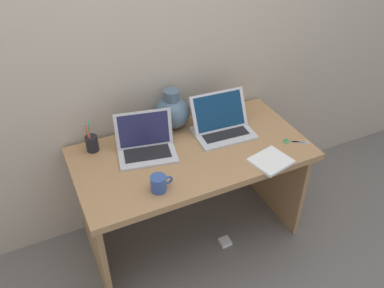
{
  "coord_description": "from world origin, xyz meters",
  "views": [
    {
      "loc": [
        -0.78,
        -1.65,
        2.11
      ],
      "look_at": [
        0.0,
        0.0,
        0.75
      ],
      "focal_mm": 37.91,
      "sensor_mm": 36.0,
      "label": 1
    }
  ],
  "objects_px": {
    "laptop_right": "(221,123)",
    "scissors": "(291,141)",
    "laptop_left": "(146,143)",
    "notebook_stack": "(271,161)",
    "green_vase": "(172,112)",
    "power_brick": "(225,242)",
    "pen_cup": "(92,143)",
    "coffee_mug": "(159,183)"
  },
  "relations": [
    {
      "from": "laptop_right",
      "to": "scissors",
      "type": "xyz_separation_m",
      "value": [
        0.32,
        -0.27,
        -0.06
      ]
    },
    {
      "from": "laptop_left",
      "to": "notebook_stack",
      "type": "bearing_deg",
      "value": -33.52
    },
    {
      "from": "laptop_right",
      "to": "green_vase",
      "type": "xyz_separation_m",
      "value": [
        -0.24,
        0.18,
        0.04
      ]
    },
    {
      "from": "scissors",
      "to": "power_brick",
      "type": "height_order",
      "value": "scissors"
    },
    {
      "from": "green_vase",
      "to": "pen_cup",
      "type": "xyz_separation_m",
      "value": [
        -0.51,
        -0.04,
        -0.05
      ]
    },
    {
      "from": "notebook_stack",
      "to": "pen_cup",
      "type": "distance_m",
      "value": 1.0
    },
    {
      "from": "laptop_right",
      "to": "scissors",
      "type": "distance_m",
      "value": 0.42
    },
    {
      "from": "scissors",
      "to": "laptop_left",
      "type": "bearing_deg",
      "value": 160.77
    },
    {
      "from": "notebook_stack",
      "to": "pen_cup",
      "type": "height_order",
      "value": "pen_cup"
    },
    {
      "from": "laptop_left",
      "to": "green_vase",
      "type": "distance_m",
      "value": 0.3
    },
    {
      "from": "laptop_right",
      "to": "notebook_stack",
      "type": "xyz_separation_m",
      "value": [
        0.1,
        -0.38,
        -0.05
      ]
    },
    {
      "from": "pen_cup",
      "to": "scissors",
      "type": "bearing_deg",
      "value": -21.19
    },
    {
      "from": "notebook_stack",
      "to": "pen_cup",
      "type": "bearing_deg",
      "value": 148.57
    },
    {
      "from": "coffee_mug",
      "to": "pen_cup",
      "type": "height_order",
      "value": "pen_cup"
    },
    {
      "from": "notebook_stack",
      "to": "pen_cup",
      "type": "relative_size",
      "value": 1.07
    },
    {
      "from": "laptop_left",
      "to": "power_brick",
      "type": "xyz_separation_m",
      "value": [
        0.4,
        -0.28,
        -0.75
      ]
    },
    {
      "from": "laptop_right",
      "to": "pen_cup",
      "type": "relative_size",
      "value": 1.92
    },
    {
      "from": "laptop_right",
      "to": "power_brick",
      "type": "relative_size",
      "value": 5.14
    },
    {
      "from": "green_vase",
      "to": "notebook_stack",
      "type": "relative_size",
      "value": 1.23
    },
    {
      "from": "laptop_left",
      "to": "laptop_right",
      "type": "xyz_separation_m",
      "value": [
        0.48,
        -0.01,
        0.0
      ]
    },
    {
      "from": "laptop_left",
      "to": "notebook_stack",
      "type": "relative_size",
      "value": 1.79
    },
    {
      "from": "laptop_right",
      "to": "pen_cup",
      "type": "bearing_deg",
      "value": 169.21
    },
    {
      "from": "notebook_stack",
      "to": "coffee_mug",
      "type": "xyz_separation_m",
      "value": [
        -0.64,
        0.05,
        0.04
      ]
    },
    {
      "from": "pen_cup",
      "to": "power_brick",
      "type": "distance_m",
      "value": 1.08
    },
    {
      "from": "laptop_left",
      "to": "scissors",
      "type": "distance_m",
      "value": 0.85
    },
    {
      "from": "pen_cup",
      "to": "power_brick",
      "type": "height_order",
      "value": "pen_cup"
    },
    {
      "from": "coffee_mug",
      "to": "laptop_left",
      "type": "bearing_deg",
      "value": 81.21
    },
    {
      "from": "green_vase",
      "to": "notebook_stack",
      "type": "height_order",
      "value": "green_vase"
    },
    {
      "from": "laptop_right",
      "to": "green_vase",
      "type": "bearing_deg",
      "value": 143.72
    },
    {
      "from": "laptop_left",
      "to": "notebook_stack",
      "type": "distance_m",
      "value": 0.7
    },
    {
      "from": "coffee_mug",
      "to": "scissors",
      "type": "relative_size",
      "value": 0.88
    },
    {
      "from": "laptop_left",
      "to": "scissors",
      "type": "xyz_separation_m",
      "value": [
        0.8,
        -0.28,
        -0.06
      ]
    },
    {
      "from": "notebook_stack",
      "to": "laptop_left",
      "type": "bearing_deg",
      "value": 146.48
    },
    {
      "from": "green_vase",
      "to": "coffee_mug",
      "type": "distance_m",
      "value": 0.58
    },
    {
      "from": "coffee_mug",
      "to": "pen_cup",
      "type": "distance_m",
      "value": 0.52
    },
    {
      "from": "laptop_left",
      "to": "power_brick",
      "type": "distance_m",
      "value": 0.89
    },
    {
      "from": "coffee_mug",
      "to": "pen_cup",
      "type": "xyz_separation_m",
      "value": [
        -0.22,
        0.47,
        0.01
      ]
    },
    {
      "from": "notebook_stack",
      "to": "scissors",
      "type": "relative_size",
      "value": 1.49
    },
    {
      "from": "laptop_right",
      "to": "power_brick",
      "type": "bearing_deg",
      "value": -107.12
    },
    {
      "from": "green_vase",
      "to": "pen_cup",
      "type": "relative_size",
      "value": 1.32
    },
    {
      "from": "green_vase",
      "to": "coffee_mug",
      "type": "relative_size",
      "value": 2.09
    },
    {
      "from": "laptop_left",
      "to": "notebook_stack",
      "type": "xyz_separation_m",
      "value": [
        0.58,
        -0.39,
        -0.05
      ]
    }
  ]
}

